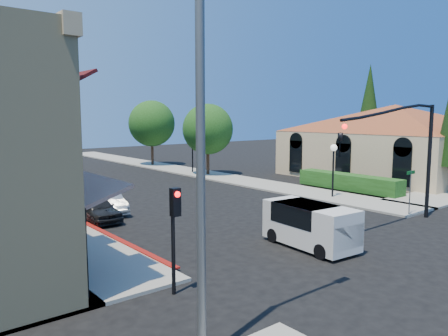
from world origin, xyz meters
TOP-DOWN VIEW (x-y plane):
  - ground at (0.00, 0.00)m, footprint 120.00×120.00m
  - sidewalk_right at (8.75, 27.00)m, footprint 3.50×50.00m
  - curb_red_strip at (-6.90, 8.00)m, footprint 0.25×10.00m
  - mission_building at (21.99, 11.50)m, footprint 30.12×30.12m
  - hedge at (11.70, 9.00)m, footprint 1.40×8.00m
  - conifer_far at (28.00, 18.00)m, footprint 3.20×3.20m
  - street_tree_a at (8.80, 22.00)m, footprint 4.56×4.56m
  - street_tree_b at (8.80, 32.00)m, footprint 4.94×4.94m
  - signal_mast_arm at (5.86, 1.50)m, footprint 8.01×0.39m
  - secondary_signal at (-8.00, 1.41)m, footprint 0.28×0.42m
  - cobra_streetlight at (-9.15, -2.00)m, footprint 3.60×0.25m
  - street_name_sign at (7.50, 2.20)m, footprint 0.80×0.06m
  - lamppost_left_near at (-8.50, 8.00)m, footprint 0.44×0.44m
  - lamppost_right_near at (8.50, 8.00)m, footprint 0.44×0.44m
  - lamppost_right_far at (8.50, 24.00)m, footprint 0.44×0.44m
  - white_van at (-1.00, 1.96)m, footprint 2.07×4.17m
  - parked_car_a at (-6.04, 11.90)m, footprint 1.60×3.83m
  - parked_car_b at (-4.80, 13.37)m, footprint 1.87×4.02m
  - parked_car_c at (-4.80, 25.00)m, footprint 1.78×3.95m
  - parked_car_d at (-5.52, 32.00)m, footprint 2.56×4.79m

SIDE VIEW (x-z plane):
  - ground at x=0.00m, z-range 0.00..0.00m
  - curb_red_strip at x=-6.90m, z-range -0.03..0.03m
  - hedge at x=11.70m, z-range -0.55..0.55m
  - sidewalk_right at x=8.75m, z-range 0.00..0.12m
  - parked_car_c at x=-4.80m, z-range 0.00..1.12m
  - parked_car_b at x=-4.80m, z-range 0.00..1.28m
  - parked_car_d at x=-5.52m, z-range 0.00..1.28m
  - parked_car_a at x=-6.04m, z-range 0.00..1.30m
  - white_van at x=-1.00m, z-range 0.14..1.93m
  - street_name_sign at x=7.50m, z-range 0.45..2.95m
  - secondary_signal at x=-8.00m, z-range 0.66..3.98m
  - lamppost_left_near at x=-8.50m, z-range 0.95..4.52m
  - lamppost_right_near at x=8.50m, z-range 0.95..4.52m
  - lamppost_right_far at x=8.50m, z-range 0.95..4.52m
  - mission_building at x=21.99m, z-range 0.55..6.95m
  - signal_mast_arm at x=5.86m, z-range 1.09..7.09m
  - street_tree_a at x=8.80m, z-range 0.95..7.43m
  - street_tree_b at x=8.80m, z-range 1.03..8.05m
  - cobra_streetlight at x=-9.15m, z-range 0.61..9.92m
  - conifer_far at x=28.00m, z-range 0.86..11.86m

